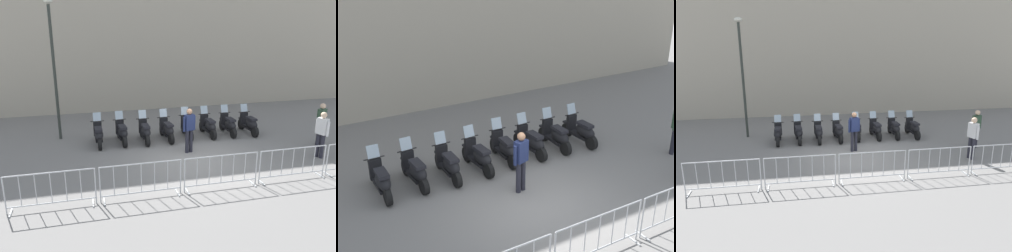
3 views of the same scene
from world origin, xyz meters
The scene contains 11 objects.
ground_plane centered at (0.00, 0.00, 0.00)m, with size 120.00×120.00×0.00m, color slate.
motorcycle_0 centered at (-3.09, 2.73, 0.45)m, with size 0.56×1.73×1.24m.
motorcycle_1 centered at (-2.14, 2.69, 0.45)m, with size 0.56×1.72×1.24m.
motorcycle_2 centered at (-1.21, 2.50, 0.45)m, with size 0.56×1.73×1.24m.
motorcycle_3 centered at (-0.26, 2.43, 0.45)m, with size 0.56×1.72×1.24m.
motorcycle_4 centered at (0.69, 2.46, 0.45)m, with size 0.62×1.72×1.24m.
motorcycle_5 centered at (1.64, 2.35, 0.45)m, with size 0.56×1.73×1.24m.
motorcycle_6 centered at (2.58, 2.26, 0.45)m, with size 0.58×1.73×1.24m.
motorcycle_7 centered at (3.52, 2.07, 0.45)m, with size 0.56×1.73×1.24m.
barrier_segment_2 centered at (-0.20, -2.30, 0.53)m, with size 2.32×0.63×1.07m.
officer_near_row_end centered at (0.05, 0.80, 0.98)m, with size 0.54×0.29×1.73m.
Camera 2 is at (-6.11, -7.32, 6.23)m, focal length 46.43 mm.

